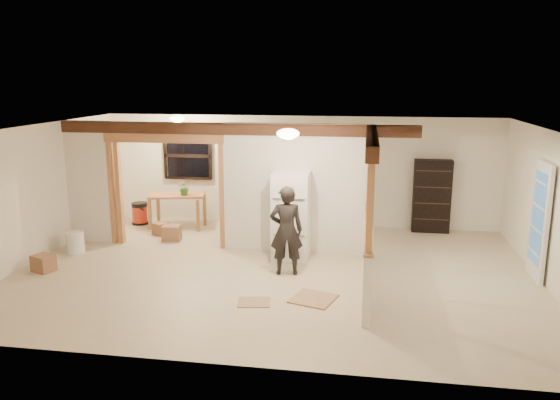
% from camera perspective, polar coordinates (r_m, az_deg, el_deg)
% --- Properties ---
extents(floor, '(9.00, 6.50, 0.01)m').
position_cam_1_polar(floor, '(9.69, -0.55, -7.49)').
color(floor, '#C7B494').
rests_on(floor, ground).
extents(ceiling, '(9.00, 6.50, 0.01)m').
position_cam_1_polar(ceiling, '(9.14, -0.59, 7.42)').
color(ceiling, white).
extents(wall_back, '(9.00, 0.01, 2.50)m').
position_cam_1_polar(wall_back, '(12.49, 1.93, 3.05)').
color(wall_back, silver).
rests_on(wall_back, floor).
extents(wall_front, '(9.00, 0.01, 2.50)m').
position_cam_1_polar(wall_front, '(6.28, -5.56, -6.81)').
color(wall_front, silver).
rests_on(wall_front, floor).
extents(wall_left, '(0.01, 6.50, 2.50)m').
position_cam_1_polar(wall_left, '(11.01, -24.34, 0.60)').
color(wall_left, silver).
rests_on(wall_left, floor).
extents(wall_right, '(0.01, 6.50, 2.50)m').
position_cam_1_polar(wall_right, '(9.68, 26.72, -1.16)').
color(wall_right, silver).
rests_on(wall_right, floor).
extents(partition_left_stub, '(0.90, 0.12, 2.50)m').
position_cam_1_polar(partition_left_stub, '(11.78, -19.35, 1.76)').
color(partition_left_stub, silver).
rests_on(partition_left_stub, floor).
extents(partition_center, '(2.80, 0.12, 2.50)m').
position_cam_1_polar(partition_center, '(10.47, 1.61, 1.17)').
color(partition_center, silver).
rests_on(partition_center, floor).
extents(doorway_frame, '(2.46, 0.14, 2.20)m').
position_cam_1_polar(doorway_frame, '(11.13, -11.79, 0.81)').
color(doorway_frame, '#B4794B').
rests_on(doorway_frame, floor).
extents(header_beam_back, '(7.00, 0.18, 0.22)m').
position_cam_1_polar(header_beam_back, '(10.52, -4.90, 7.41)').
color(header_beam_back, '#4B2A19').
rests_on(header_beam_back, ceiling).
extents(header_beam_right, '(0.18, 3.30, 0.22)m').
position_cam_1_polar(header_beam_right, '(8.62, 9.56, 6.13)').
color(header_beam_right, '#4B2A19').
rests_on(header_beam_right, ceiling).
extents(pony_wall, '(0.12, 3.20, 1.00)m').
position_cam_1_polar(pony_wall, '(9.03, 9.12, -5.81)').
color(pony_wall, silver).
rests_on(pony_wall, floor).
extents(stud_partition, '(0.14, 3.20, 1.32)m').
position_cam_1_polar(stud_partition, '(8.73, 9.39, 1.43)').
color(stud_partition, '#B4794B').
rests_on(stud_partition, pony_wall).
extents(window_back, '(1.12, 0.10, 1.10)m').
position_cam_1_polar(window_back, '(12.95, -9.64, 4.57)').
color(window_back, black).
rests_on(window_back, wall_back).
extents(french_door, '(0.12, 0.86, 2.00)m').
position_cam_1_polar(french_door, '(10.08, 25.48, -1.99)').
color(french_door, white).
rests_on(french_door, floor).
extents(ceiling_dome_main, '(0.36, 0.36, 0.16)m').
position_cam_1_polar(ceiling_dome_main, '(8.60, 0.84, 6.95)').
color(ceiling_dome_main, '#FFEABF').
rests_on(ceiling_dome_main, ceiling).
extents(ceiling_dome_util, '(0.32, 0.32, 0.14)m').
position_cam_1_polar(ceiling_dome_util, '(12.00, -10.68, 8.37)').
color(ceiling_dome_util, '#FFEABF').
rests_on(ceiling_dome_util, ceiling).
extents(hanging_bulb, '(0.07, 0.07, 0.07)m').
position_cam_1_polar(hanging_bulb, '(11.20, -9.39, 6.58)').
color(hanging_bulb, '#FFD88C').
rests_on(hanging_bulb, ceiling).
extents(refrigerator, '(0.68, 0.66, 1.64)m').
position_cam_1_polar(refrigerator, '(10.19, 1.17, -1.62)').
color(refrigerator, white).
rests_on(refrigerator, floor).
extents(woman, '(0.63, 0.47, 1.56)m').
position_cam_1_polar(woman, '(9.35, 0.67, -3.20)').
color(woman, black).
rests_on(woman, floor).
extents(work_table, '(1.32, 0.85, 0.77)m').
position_cam_1_polar(work_table, '(12.58, -10.65, -1.11)').
color(work_table, '#B4794B').
rests_on(work_table, floor).
extents(potted_plant, '(0.37, 0.35, 0.33)m').
position_cam_1_polar(potted_plant, '(12.35, -9.93, 1.27)').
color(potted_plant, '#2B6928').
rests_on(potted_plant, work_table).
extents(shop_vac, '(0.43, 0.43, 0.51)m').
position_cam_1_polar(shop_vac, '(13.08, -14.44, -1.34)').
color(shop_vac, '#B32817').
rests_on(shop_vac, floor).
extents(bookshelf, '(0.80, 0.27, 1.61)m').
position_cam_1_polar(bookshelf, '(12.37, 15.57, 0.39)').
color(bookshelf, black).
rests_on(bookshelf, floor).
extents(bucket, '(0.44, 0.44, 0.43)m').
position_cam_1_polar(bucket, '(11.32, -20.60, -4.18)').
color(bucket, white).
rests_on(bucket, floor).
extents(box_util_a, '(0.39, 0.35, 0.31)m').
position_cam_1_polar(box_util_a, '(11.68, -11.25, -3.37)').
color(box_util_a, '#906245').
rests_on(box_util_a, floor).
extents(box_util_b, '(0.36, 0.36, 0.26)m').
position_cam_1_polar(box_util_b, '(12.15, -12.38, -2.94)').
color(box_util_b, '#906245').
rests_on(box_util_b, floor).
extents(box_front, '(0.44, 0.40, 0.29)m').
position_cam_1_polar(box_front, '(10.52, -23.48, -6.07)').
color(box_front, '#906245').
rests_on(box_front, floor).
extents(floor_panel_near, '(0.78, 0.78, 0.02)m').
position_cam_1_polar(floor_panel_near, '(8.55, 3.51, -10.25)').
color(floor_panel_near, tan).
rests_on(floor_panel_near, floor).
extents(floor_panel_far, '(0.54, 0.46, 0.02)m').
position_cam_1_polar(floor_panel_far, '(8.43, -2.73, -10.62)').
color(floor_panel_far, tan).
rests_on(floor_panel_far, floor).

